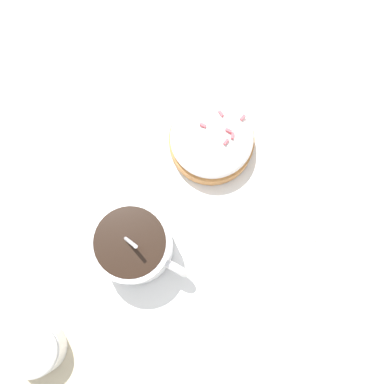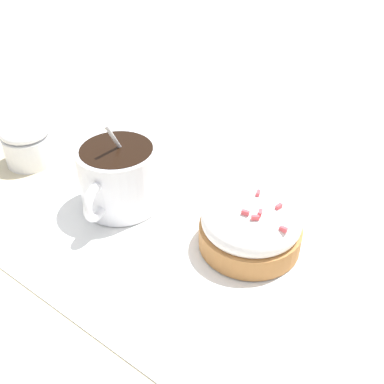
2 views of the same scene
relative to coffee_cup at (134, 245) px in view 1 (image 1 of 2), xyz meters
The scene contains 5 objects.
ground_plane 0.09m from the coffee_cup, 10.18° to the left, with size 3.00×3.00×0.00m, color #C6B793.
paper_napkin 0.08m from the coffee_cup, 10.18° to the left, with size 0.31×0.32×0.00m.
coffee_cup is the anchor object (origin of this frame).
frosted_pastry 0.15m from the coffee_cup, ahead, with size 0.10×0.10×0.06m.
sugar_bowl 0.16m from the coffee_cup, behind, with size 0.06×0.06×0.05m.
Camera 1 is at (-0.06, -0.09, 0.63)m, focal length 50.00 mm.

